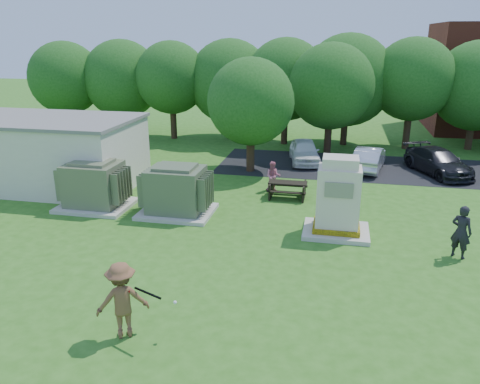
% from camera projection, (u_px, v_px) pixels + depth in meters
% --- Properties ---
extents(ground, '(120.00, 120.00, 0.00)m').
position_uv_depth(ground, '(214.00, 270.00, 14.91)').
color(ground, '#2D6619').
rests_on(ground, ground).
extents(service_building, '(10.00, 5.00, 3.20)m').
position_uv_depth(service_building, '(35.00, 153.00, 23.04)').
color(service_building, beige).
rests_on(service_building, ground).
extents(service_building_roof, '(10.20, 5.20, 0.15)m').
position_uv_depth(service_building_roof, '(30.00, 119.00, 22.51)').
color(service_building_roof, slate).
rests_on(service_building_roof, service_building).
extents(parking_strip, '(20.00, 6.00, 0.01)m').
position_uv_depth(parking_strip, '(398.00, 169.00, 26.06)').
color(parking_strip, '#232326').
rests_on(parking_strip, ground).
extents(transformer_left, '(3.00, 2.40, 2.07)m').
position_uv_depth(transformer_left, '(94.00, 186.00, 20.04)').
color(transformer_left, beige).
rests_on(transformer_left, ground).
extents(transformer_right, '(3.00, 2.40, 2.07)m').
position_uv_depth(transformer_right, '(176.00, 191.00, 19.32)').
color(transformer_right, beige).
rests_on(transformer_right, ground).
extents(generator_cabinet, '(2.43, 1.99, 2.96)m').
position_uv_depth(generator_cabinet, '(338.00, 201.00, 17.24)').
color(generator_cabinet, beige).
rests_on(generator_cabinet, ground).
extents(picnic_table, '(1.74, 1.31, 0.75)m').
position_uv_depth(picnic_table, '(288.00, 188.00, 21.38)').
color(picnic_table, black).
rests_on(picnic_table, ground).
extents(batter, '(1.47, 1.25, 1.97)m').
position_uv_depth(batter, '(122.00, 300.00, 11.35)').
color(batter, brown).
rests_on(batter, ground).
extents(person_by_generator, '(0.80, 0.74, 1.84)m').
position_uv_depth(person_by_generator, '(461.00, 232.00, 15.47)').
color(person_by_generator, black).
rests_on(person_by_generator, ground).
extents(person_at_picnic, '(0.74, 0.60, 1.44)m').
position_uv_depth(person_at_picnic, '(273.00, 176.00, 22.25)').
color(person_at_picnic, '#C96A7F').
rests_on(person_at_picnic, ground).
extents(car_white, '(2.26, 4.17, 1.35)m').
position_uv_depth(car_white, '(304.00, 151.00, 27.28)').
color(car_white, white).
rests_on(car_white, ground).
extents(car_silver_a, '(2.11, 4.15, 1.30)m').
position_uv_depth(car_silver_a, '(369.00, 158.00, 25.79)').
color(car_silver_a, silver).
rests_on(car_silver_a, ground).
extents(car_dark, '(3.59, 4.96, 1.33)m').
position_uv_depth(car_dark, '(438.00, 162.00, 25.04)').
color(car_dark, black).
rests_on(car_dark, ground).
extents(batting_equipment, '(1.28, 0.47, 0.40)m').
position_uv_depth(batting_equipment, '(148.00, 294.00, 11.14)').
color(batting_equipment, black).
rests_on(batting_equipment, ground).
extents(tree_row, '(41.30, 13.30, 7.30)m').
position_uv_depth(tree_row, '(312.00, 83.00, 30.41)').
color(tree_row, '#47301E').
rests_on(tree_row, ground).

